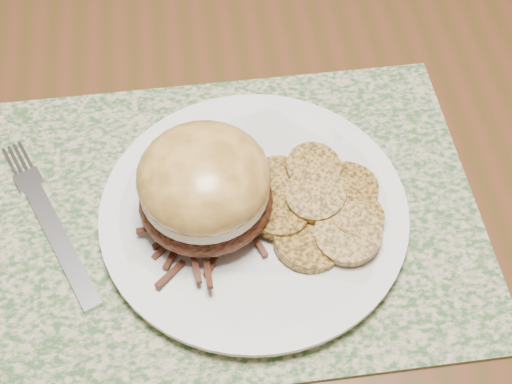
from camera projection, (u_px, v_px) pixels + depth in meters
ground at (89, 343)px, 1.38m from camera, size 3.50×3.50×0.00m
placemat at (232, 215)px, 0.65m from camera, size 0.45×0.33×0.00m
dinner_plate at (254, 213)px, 0.64m from camera, size 0.26×0.26×0.02m
pork_sandwich at (205, 187)px, 0.59m from camera, size 0.12×0.12×0.09m
roasted_potatoes at (319, 206)px, 0.63m from camera, size 0.14×0.15×0.03m
fork at (49, 220)px, 0.64m from camera, size 0.10×0.19×0.00m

